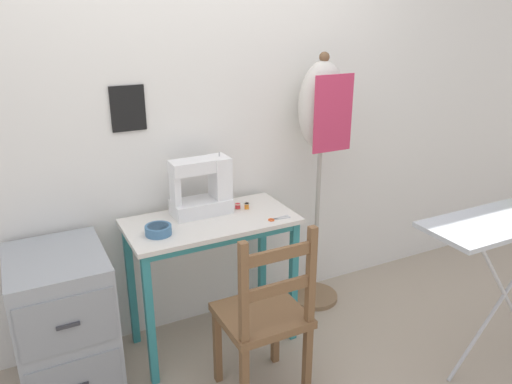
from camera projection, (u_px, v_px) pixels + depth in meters
The scene contains 11 objects.
ground_plane at pixel (231, 362), 2.76m from camera, with size 14.00×14.00×0.00m, color tan.
wall_back at pixel (187, 117), 2.76m from camera, with size 10.00×0.06×2.55m.
sewing_table at pixel (212, 241), 2.72m from camera, with size 0.91×0.46×0.77m.
sewing_machine at pixel (204, 187), 2.72m from camera, with size 0.34×0.17×0.34m.
fabric_bowl at pixel (158, 230), 2.50m from camera, with size 0.13×0.13×0.05m.
scissors at pixel (276, 219), 2.68m from camera, with size 0.13×0.04×0.01m.
thread_spool_near_machine at pixel (238, 206), 2.82m from camera, with size 0.04×0.04×0.03m.
thread_spool_mid_table at pixel (247, 206), 2.82m from camera, with size 0.03×0.03×0.04m.
wooden_chair at pixel (264, 318), 2.39m from camera, with size 0.40×0.38×0.94m.
filing_cabinet at pixel (65, 324), 2.47m from camera, with size 0.45×0.56×0.75m.
dress_form at pixel (322, 125), 2.96m from camera, with size 0.32×0.32×1.61m.
Camera 1 is at (-0.90, -2.08, 1.85)m, focal length 35.00 mm.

